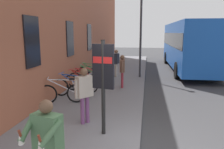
{
  "coord_description": "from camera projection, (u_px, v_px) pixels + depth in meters",
  "views": [
    {
      "loc": [
        -4.59,
        -0.11,
        2.69
      ],
      "look_at": [
        2.14,
        0.96,
        1.4
      ],
      "focal_mm": 35.8,
      "sensor_mm": 36.0,
      "label": 1
    }
  ],
  "objects": [
    {
      "name": "ground",
      "position": [
        165.0,
        90.0,
        10.64
      ],
      "size": [
        60.0,
        60.0,
        0.0
      ],
      "primitive_type": "plane",
      "color": "#38383A"
    },
    {
      "name": "sidewalk_pavement",
      "position": [
        114.0,
        78.0,
        12.99
      ],
      "size": [
        24.0,
        3.5,
        0.12
      ],
      "primitive_type": "cube",
      "color": "slate",
      "rests_on": "ground"
    },
    {
      "name": "station_facade",
      "position": [
        83.0,
        3.0,
        13.46
      ],
      "size": [
        22.0,
        0.65,
        8.87
      ],
      "color": "#9E563D",
      "rests_on": "ground"
    },
    {
      "name": "bicycle_end_of_row",
      "position": [
        62.0,
        93.0,
        8.17
      ],
      "size": [
        0.7,
        1.69,
        0.97
      ],
      "color": "black",
      "rests_on": "sidewalk_pavement"
    },
    {
      "name": "bicycle_mid_rack",
      "position": [
        73.0,
        87.0,
        9.01
      ],
      "size": [
        0.48,
        1.77,
        0.97
      ],
      "color": "black",
      "rests_on": "sidewalk_pavement"
    },
    {
      "name": "bicycle_beside_lamp",
      "position": [
        81.0,
        83.0,
        9.8
      ],
      "size": [
        0.68,
        1.7,
        0.97
      ],
      "color": "black",
      "rests_on": "sidewalk_pavement"
    },
    {
      "name": "bicycle_by_door",
      "position": [
        86.0,
        79.0,
        10.61
      ],
      "size": [
        0.66,
        1.71,
        0.97
      ],
      "color": "black",
      "rests_on": "sidewalk_pavement"
    },
    {
      "name": "bicycle_far_end",
      "position": [
        90.0,
        76.0,
        11.39
      ],
      "size": [
        0.48,
        1.76,
        0.97
      ],
      "color": "black",
      "rests_on": "sidewalk_pavement"
    },
    {
      "name": "bicycle_under_window",
      "position": [
        92.0,
        73.0,
        12.14
      ],
      "size": [
        0.48,
        1.77,
        0.97
      ],
      "color": "black",
      "rests_on": "sidewalk_pavement"
    },
    {
      "name": "transit_info_sign",
      "position": [
        103.0,
        73.0,
        5.47
      ],
      "size": [
        0.18,
        0.56,
        2.4
      ],
      "color": "black",
      "rests_on": "sidewalk_pavement"
    },
    {
      "name": "city_bus",
      "position": [
        189.0,
        43.0,
        15.93
      ],
      "size": [
        10.54,
        2.78,
        3.35
      ],
      "color": "#1951B2",
      "rests_on": "ground"
    },
    {
      "name": "pedestrian_by_facade",
      "position": [
        122.0,
        68.0,
        10.4
      ],
      "size": [
        0.59,
        0.25,
        1.54
      ],
      "color": "maroon",
      "rests_on": "sidewalk_pavement"
    },
    {
      "name": "pedestrian_crossing_street",
      "position": [
        116.0,
        60.0,
        13.01
      ],
      "size": [
        0.6,
        0.31,
        1.59
      ],
      "color": "#B2A599",
      "rests_on": "sidewalk_pavement"
    },
    {
      "name": "pedestrian_near_bus",
      "position": [
        84.0,
        90.0,
        6.26
      ],
      "size": [
        0.5,
        0.48,
        1.61
      ],
      "color": "#723F72",
      "rests_on": "sidewalk_pavement"
    },
    {
      "name": "tourist_with_hotdogs",
      "position": [
        47.0,
        138.0,
        3.4
      ],
      "size": [
        0.64,
        0.63,
        1.59
      ],
      "color": "#334C8C",
      "rests_on": "sidewalk_pavement"
    },
    {
      "name": "street_lamp",
      "position": [
        141.0,
        25.0,
        12.52
      ],
      "size": [
        0.28,
        0.28,
        5.02
      ],
      "color": "#333338",
      "rests_on": "sidewalk_pavement"
    }
  ]
}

